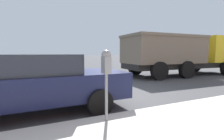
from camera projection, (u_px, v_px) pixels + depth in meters
name	position (u px, v px, depth m)	size (l,w,h in m)	color
ground_plane	(102.00, 96.00, 6.23)	(220.00, 220.00, 0.00)	#424244
parking_meter	(106.00, 67.00, 3.45)	(0.21, 0.19, 1.43)	gray
car_navy	(27.00, 82.00, 4.32)	(2.02, 4.94, 1.49)	#14193D
dump_truck	(181.00, 53.00, 11.85)	(3.18, 8.24, 2.68)	black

